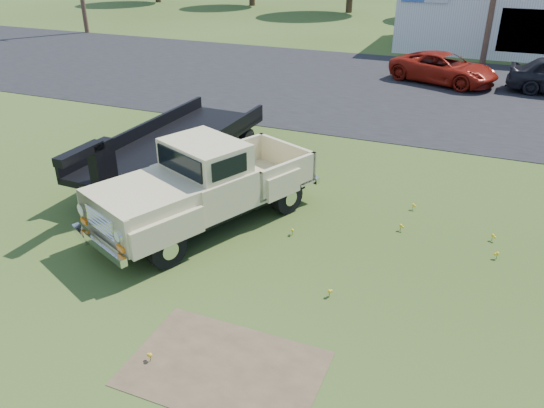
% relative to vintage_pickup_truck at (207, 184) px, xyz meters
% --- Properties ---
extents(ground, '(140.00, 140.00, 0.00)m').
position_rel_vintage_pickup_truck_xyz_m(ground, '(0.98, -1.06, -1.02)').
color(ground, '#314416').
rests_on(ground, ground).
extents(asphalt_lot, '(90.00, 14.00, 0.02)m').
position_rel_vintage_pickup_truck_xyz_m(asphalt_lot, '(0.98, 13.94, -1.02)').
color(asphalt_lot, black).
rests_on(asphalt_lot, ground).
extents(dirt_patch_a, '(3.00, 2.00, 0.01)m').
position_rel_vintage_pickup_truck_xyz_m(dirt_patch_a, '(2.48, -4.06, -1.02)').
color(dirt_patch_a, brown).
rests_on(dirt_patch_a, ground).
extents(dirt_patch_b, '(2.20, 1.60, 0.01)m').
position_rel_vintage_pickup_truck_xyz_m(dirt_patch_b, '(-1.02, 2.44, -1.02)').
color(dirt_patch_b, brown).
rests_on(dirt_patch_b, ground).
extents(commercial_building, '(14.20, 8.20, 4.15)m').
position_rel_vintage_pickup_truck_xyz_m(commercial_building, '(6.98, 25.93, 1.08)').
color(commercial_building, silver).
rests_on(commercial_building, ground).
extents(vintage_pickup_truck, '(4.27, 6.03, 2.04)m').
position_rel_vintage_pickup_truck_xyz_m(vintage_pickup_truck, '(0.00, 0.00, 0.00)').
color(vintage_pickup_truck, '#BFB980').
rests_on(vintage_pickup_truck, ground).
extents(flatbed_trailer, '(2.60, 7.19, 1.94)m').
position_rel_vintage_pickup_truck_xyz_m(flatbed_trailer, '(-2.31, 2.35, -0.05)').
color(flatbed_trailer, black).
rests_on(flatbed_trailer, ground).
extents(red_pickup, '(5.23, 3.71, 1.32)m').
position_rel_vintage_pickup_truck_xyz_m(red_pickup, '(3.49, 15.77, -0.36)').
color(red_pickup, maroon).
rests_on(red_pickup, ground).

